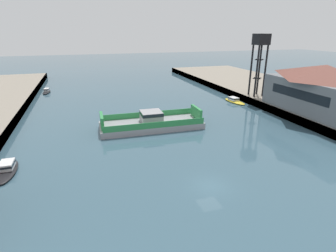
# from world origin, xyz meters

# --- Properties ---
(ground_plane) EXTENTS (400.00, 400.00, 0.00)m
(ground_plane) POSITION_xyz_m (0.00, 0.00, 0.00)
(ground_plane) COLOR #385666
(quay_right) EXTENTS (28.00, 140.00, 1.68)m
(quay_right) POSITION_xyz_m (39.56, 20.00, 0.84)
(quay_right) COLOR gray
(quay_right) RESTS_ON ground
(chain_ferry) EXTENTS (18.95, 7.34, 3.30)m
(chain_ferry) POSITION_xyz_m (-1.51, 21.37, 1.01)
(chain_ferry) COLOR #939399
(chain_ferry) RESTS_ON ground
(moored_boat_near_left) EXTENTS (3.28, 7.49, 1.19)m
(moored_boat_near_left) POSITION_xyz_m (23.37, 33.56, 0.44)
(moored_boat_near_left) COLOR yellow
(moored_boat_near_left) RESTS_ON ground
(moored_boat_near_right) EXTENTS (2.41, 6.17, 1.25)m
(moored_boat_near_right) POSITION_xyz_m (-23.15, 60.12, 0.46)
(moored_boat_near_right) COLOR black
(moored_boat_near_right) RESTS_ON ground
(moored_boat_mid_left) EXTENTS (2.31, 6.75, 1.28)m
(moored_boat_mid_left) POSITION_xyz_m (-23.23, 10.93, 0.47)
(moored_boat_mid_left) COLOR black
(moored_boat_mid_left) RESTS_ON ground
(warehouse_shed) EXTENTS (11.78, 20.69, 9.29)m
(warehouse_shed) POSITION_xyz_m (32.00, 15.97, 6.33)
(warehouse_shed) COLOR slate
(warehouse_shed) RESTS_ON quay_right
(crane_tower) EXTENTS (3.12, 3.12, 14.80)m
(crane_tower) POSITION_xyz_m (28.62, 32.44, 13.11)
(crane_tower) COLOR black
(crane_tower) RESTS_ON quay_right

